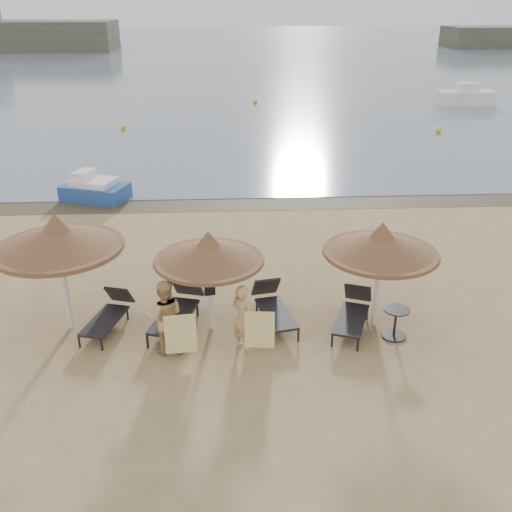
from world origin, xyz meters
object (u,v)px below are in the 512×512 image
(palapa_right, at_px, (381,244))
(side_table, at_px, (395,324))
(lounger_far_left, at_px, (109,313))
(person_left, at_px, (164,312))
(lounger_near_left, at_px, (178,308))
(pedal_boat, at_px, (94,189))
(lounger_near_right, at_px, (273,306))
(person_right, at_px, (243,313))
(palapa_center, at_px, (209,252))
(lounger_far_right, at_px, (353,312))
(palapa_left, at_px, (58,239))

(palapa_right, distance_m, side_table, 1.86)
(lounger_far_left, xyz_separation_m, person_left, (1.44, -1.12, 0.64))
(lounger_near_left, distance_m, pedal_boat, 10.16)
(lounger_far_left, relative_size, lounger_near_right, 0.93)
(palapa_right, height_order, pedal_boat, palapa_right)
(palapa_right, distance_m, lounger_near_left, 4.95)
(person_left, distance_m, pedal_boat, 11.20)
(lounger_near_right, relative_size, person_right, 1.11)
(lounger_near_left, bearing_deg, lounger_far_left, -162.61)
(palapa_center, bearing_deg, palapa_right, -0.21)
(side_table, height_order, person_right, person_right)
(lounger_far_right, distance_m, person_right, 2.81)
(side_table, xyz_separation_m, person_right, (-3.49, -0.32, 0.58))
(palapa_center, height_order, lounger_far_left, palapa_center)
(palapa_left, height_order, palapa_right, palapa_left)
(lounger_far_left, bearing_deg, lounger_near_left, 17.42)
(lounger_near_left, relative_size, person_left, 1.11)
(pedal_boat, bearing_deg, person_left, -50.91)
(lounger_near_right, relative_size, pedal_boat, 0.75)
(palapa_center, xyz_separation_m, side_table, (4.21, -0.58, -1.63))
(lounger_near_left, xyz_separation_m, lounger_far_right, (4.13, -0.33, -0.05))
(palapa_left, height_order, lounger_far_left, palapa_left)
(lounger_near_left, bearing_deg, side_table, 6.17)
(palapa_left, xyz_separation_m, lounger_near_left, (2.54, 0.04, -1.86))
(side_table, distance_m, pedal_boat, 13.54)
(lounger_near_left, height_order, lounger_near_right, lounger_near_left)
(person_right, bearing_deg, palapa_center, -7.98)
(lounger_near_left, bearing_deg, palapa_left, -163.32)
(lounger_near_left, relative_size, lounger_far_right, 1.12)
(lounger_near_left, distance_m, person_right, 1.96)
(side_table, bearing_deg, palapa_center, 172.16)
(lounger_far_right, distance_m, pedal_boat, 12.58)
(palapa_left, relative_size, palapa_center, 1.16)
(palapa_center, height_order, palapa_right, palapa_right)
(palapa_right, bearing_deg, pedal_boat, 131.34)
(lounger_far_right, bearing_deg, person_right, -141.22)
(palapa_right, height_order, person_right, palapa_right)
(lounger_near_left, height_order, pedal_boat, pedal_boat)
(lounger_far_right, height_order, side_table, lounger_far_right)
(lounger_near_right, distance_m, person_left, 2.80)
(lounger_near_right, bearing_deg, lounger_far_left, 169.76)
(person_left, bearing_deg, lounger_far_left, -41.25)
(palapa_center, bearing_deg, lounger_far_right, -1.09)
(palapa_center, xyz_separation_m, lounger_near_left, (-0.78, 0.26, -1.54))
(lounger_near_right, relative_size, person_left, 1.01)
(lounger_near_right, relative_size, lounger_far_right, 1.02)
(palapa_right, xyz_separation_m, person_right, (-3.16, -0.88, -1.16))
(palapa_right, bearing_deg, lounger_near_left, 176.61)
(lounger_far_left, distance_m, side_table, 6.66)
(palapa_left, distance_m, pedal_boat, 9.72)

